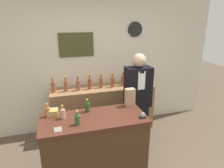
% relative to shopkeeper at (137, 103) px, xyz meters
% --- Properties ---
extents(back_wall, '(5.20, 0.09, 2.70)m').
position_rel_shopkeeper_xyz_m(back_wall, '(-0.60, 0.97, 0.52)').
color(back_wall, beige).
rests_on(back_wall, ground_plane).
extents(back_shelf, '(2.00, 0.48, 0.92)m').
position_rel_shopkeeper_xyz_m(back_shelf, '(-0.44, 0.67, -0.38)').
color(back_shelf, '#8E6642').
rests_on(back_shelf, ground_plane).
extents(display_counter, '(1.42, 0.64, 0.93)m').
position_rel_shopkeeper_xyz_m(display_counter, '(-0.85, -0.51, -0.37)').
color(display_counter, '#422B19').
rests_on(display_counter, ground_plane).
extents(shopkeeper, '(0.42, 0.27, 1.68)m').
position_rel_shopkeeper_xyz_m(shopkeeper, '(0.00, 0.00, 0.00)').
color(shopkeeper, black).
rests_on(shopkeeper, ground_plane).
extents(potted_plant, '(0.22, 0.22, 0.33)m').
position_rel_shopkeeper_xyz_m(potted_plant, '(0.41, 0.66, 0.27)').
color(potted_plant, '#4C3D2D').
rests_on(potted_plant, back_shelf).
extents(paper_bag, '(0.15, 0.10, 0.27)m').
position_rel_shopkeeper_xyz_m(paper_bag, '(-0.25, -0.27, 0.23)').
color(paper_bag, tan).
rests_on(paper_bag, display_counter).
extents(tape_dispenser, '(0.09, 0.06, 0.07)m').
position_rel_shopkeeper_xyz_m(tape_dispenser, '(-0.22, -0.69, 0.12)').
color(tape_dispenser, black).
rests_on(tape_dispenser, display_counter).
extents(price_card_left, '(0.09, 0.02, 0.06)m').
position_rel_shopkeeper_xyz_m(price_card_left, '(-1.33, -0.73, 0.12)').
color(price_card_left, white).
rests_on(price_card_left, display_counter).
extents(gift_box, '(0.15, 0.15, 0.08)m').
position_rel_shopkeeper_xyz_m(gift_box, '(-1.38, -0.28, 0.14)').
color(gift_box, tan).
rests_on(gift_box, display_counter).
extents(counter_bottle_0, '(0.07, 0.07, 0.19)m').
position_rel_shopkeeper_xyz_m(counter_bottle_0, '(-1.45, -0.30, 0.17)').
color(counter_bottle_0, '#A36230').
rests_on(counter_bottle_0, display_counter).
extents(counter_bottle_1, '(0.07, 0.07, 0.19)m').
position_rel_shopkeeper_xyz_m(counter_bottle_1, '(-1.25, -0.41, 0.17)').
color(counter_bottle_1, tan).
rests_on(counter_bottle_1, display_counter).
extents(counter_bottle_2, '(0.07, 0.07, 0.19)m').
position_rel_shopkeeper_xyz_m(counter_bottle_2, '(-1.08, -0.63, 0.17)').
color(counter_bottle_2, '#28572D').
rests_on(counter_bottle_2, display_counter).
extents(counter_bottle_3, '(0.07, 0.07, 0.19)m').
position_rel_shopkeeper_xyz_m(counter_bottle_3, '(-0.90, -0.30, 0.17)').
color(counter_bottle_3, '#2A501C').
rests_on(counter_bottle_3, display_counter).
extents(shelf_bottle_0, '(0.08, 0.08, 0.29)m').
position_rel_shopkeeper_xyz_m(shelf_bottle_0, '(-1.36, 0.67, 0.19)').
color(shelf_bottle_0, brown).
rests_on(shelf_bottle_0, back_shelf).
extents(shelf_bottle_1, '(0.08, 0.08, 0.29)m').
position_rel_shopkeeper_xyz_m(shelf_bottle_1, '(-1.14, 0.66, 0.19)').
color(shelf_bottle_1, brown).
rests_on(shelf_bottle_1, back_shelf).
extents(shelf_bottle_2, '(0.08, 0.08, 0.29)m').
position_rel_shopkeeper_xyz_m(shelf_bottle_2, '(-0.92, 0.65, 0.19)').
color(shelf_bottle_2, brown).
rests_on(shelf_bottle_2, back_shelf).
extents(shelf_bottle_3, '(0.08, 0.08, 0.29)m').
position_rel_shopkeeper_xyz_m(shelf_bottle_3, '(-0.69, 0.68, 0.19)').
color(shelf_bottle_3, brown).
rests_on(shelf_bottle_3, back_shelf).
extents(shelf_bottle_4, '(0.08, 0.08, 0.29)m').
position_rel_shopkeeper_xyz_m(shelf_bottle_4, '(-0.47, 0.68, 0.19)').
color(shelf_bottle_4, brown).
rests_on(shelf_bottle_4, back_shelf).
extents(shelf_bottle_5, '(0.08, 0.08, 0.29)m').
position_rel_shopkeeper_xyz_m(shelf_bottle_5, '(-0.25, 0.66, 0.19)').
color(shelf_bottle_5, brown).
rests_on(shelf_bottle_5, back_shelf).
extents(shelf_bottle_6, '(0.08, 0.08, 0.29)m').
position_rel_shopkeeper_xyz_m(shelf_bottle_6, '(-0.03, 0.69, 0.19)').
color(shelf_bottle_6, brown).
rests_on(shelf_bottle_6, back_shelf).
extents(shelf_bottle_7, '(0.08, 0.08, 0.29)m').
position_rel_shopkeeper_xyz_m(shelf_bottle_7, '(0.19, 0.65, 0.19)').
color(shelf_bottle_7, brown).
rests_on(shelf_bottle_7, back_shelf).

